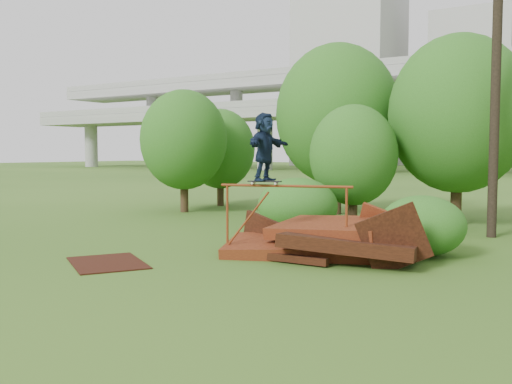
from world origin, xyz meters
The scene contains 16 objects.
ground centered at (0.00, 0.00, 0.00)m, with size 240.00×240.00×0.00m, color #2D5116.
scrap_pile centered at (0.60, 2.87, 0.39)m, with size 5.53×3.47×1.76m.
grind_rail centered at (-0.08, 2.18, 1.33)m, with size 3.16×0.92×1.79m.
skateboard centered at (-0.58, 2.04, 1.86)m, with size 0.84×0.42×0.08m.
skater centered at (-0.58, 2.04, 2.71)m, with size 1.54×0.49×1.66m, color #111E34.
flat_plate centered at (-3.24, -0.58, 0.01)m, with size 2.17×1.55×0.03m, color black.
tree_0 centered at (-9.04, 9.25, 3.10)m, with size 3.72×3.72×5.24m.
tree_1 centered at (-3.13, 11.93, 4.11)m, with size 5.04×5.04×7.02m.
tree_2 centered at (-0.89, 8.30, 2.47)m, with size 2.97×2.97×4.19m.
tree_3 centered at (1.90, 10.95, 3.91)m, with size 4.82×4.82×6.68m.
tree_6 centered at (-9.47, 12.49, 2.73)m, with size 3.33×3.33×4.65m.
shrub_left centered at (-1.80, 6.04, 0.89)m, with size 2.57×2.37×1.78m, color #245316.
shrub_right centered at (2.63, 4.28, 0.76)m, with size 2.13×1.96×1.51m, color #245316.
utility_pole centered at (3.51, 8.54, 5.66)m, with size 1.40×0.28×11.17m.
building_left centered at (-38.00, 95.00, 17.50)m, with size 18.00×16.00×35.00m, color #9E9E99.
building_right centered at (-16.00, 102.00, 14.00)m, with size 14.00×14.00×28.00m, color #9E9E99.
Camera 1 is at (6.64, -9.75, 2.57)m, focal length 40.00 mm.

